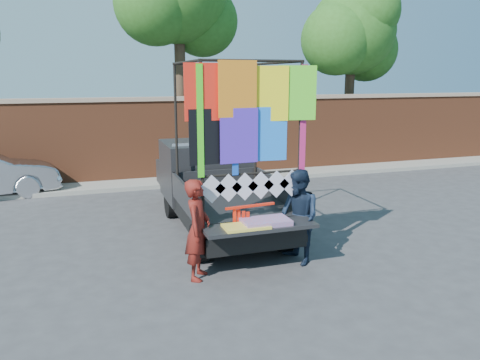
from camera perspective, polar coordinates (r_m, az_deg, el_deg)
name	(u,v)px	position (r m, az deg, el deg)	size (l,w,h in m)	color
ground	(219,258)	(8.62, -2.59, -9.51)	(90.00, 90.00, 0.00)	#38383A
brick_wall	(158,138)	(14.98, -9.95, 5.03)	(30.00, 0.45, 2.61)	brown
curb	(163,182)	(14.51, -9.36, -0.27)	(30.00, 1.20, 0.12)	gray
tree_right	(354,34)	(18.59, 13.69, 16.88)	(4.20, 3.30, 6.62)	#38281C
pickup_truck	(211,184)	(10.50, -3.52, -0.44)	(2.21, 5.56, 3.50)	black
woman	(198,230)	(7.58, -5.17, -6.03)	(0.60, 0.40, 1.65)	maroon
man	(298,217)	(8.23, 7.14, -4.47)	(0.82, 0.64, 1.68)	#142033
streamer_bundle	(245,217)	(7.79, 0.60, -4.54)	(0.89, 0.13, 0.61)	red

